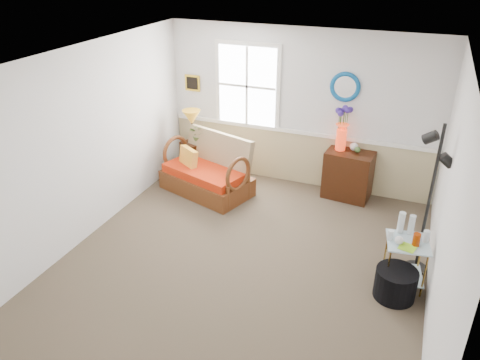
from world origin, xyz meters
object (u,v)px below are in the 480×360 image
at_px(cabinet, 348,175).
at_px(ottoman, 395,284).
at_px(lamp_stand, 194,158).
at_px(floor_lamp, 429,202).
at_px(loveseat, 206,166).
at_px(side_table, 404,263).

distance_m(cabinet, ottoman, 2.45).
xyz_separation_m(lamp_stand, ottoman, (3.65, -2.07, -0.13)).
bearing_deg(floor_lamp, cabinet, 140.57).
bearing_deg(floor_lamp, loveseat, 179.09).
bearing_deg(side_table, floor_lamp, 67.72).
bearing_deg(floor_lamp, ottoman, -93.68).
xyz_separation_m(cabinet, floor_lamp, (1.18, -1.60, 0.59)).
distance_m(cabinet, side_table, 2.22).
relative_size(cabinet, ottoman, 1.64).
xyz_separation_m(loveseat, lamp_stand, (-0.49, 0.52, -0.16)).
bearing_deg(ottoman, floor_lamp, 72.10).
bearing_deg(loveseat, floor_lamp, 2.44).
distance_m(lamp_stand, floor_lamp, 4.16).
xyz_separation_m(cabinet, side_table, (1.03, -1.96, -0.09)).
bearing_deg(floor_lamp, side_table, -98.06).
height_order(loveseat, side_table, loveseat).
relative_size(lamp_stand, ottoman, 1.30).
bearing_deg(lamp_stand, cabinet, 3.63).
height_order(cabinet, floor_lamp, floor_lamp).
bearing_deg(ottoman, lamp_stand, 150.39).
relative_size(lamp_stand, cabinet, 0.79).
distance_m(loveseat, lamp_stand, 0.73).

